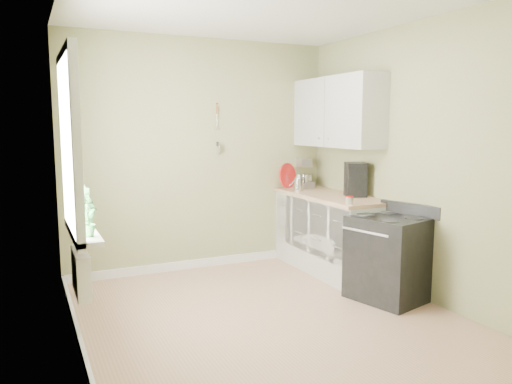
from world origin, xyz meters
name	(u,v)px	position (x,y,z in m)	size (l,w,h in m)	color
floor	(269,319)	(0.00, 0.00, -0.01)	(3.20, 3.60, 0.02)	#A2765A
ceiling	(270,1)	(0.00, 0.00, 2.71)	(3.20, 3.60, 0.02)	white
wall_back	(201,155)	(0.00, 1.81, 1.35)	(3.20, 0.02, 2.70)	#949565
wall_left	(69,175)	(-1.61, 0.00, 1.35)	(0.02, 3.60, 2.70)	#949565
wall_right	(415,161)	(1.61, 0.00, 1.35)	(0.02, 3.60, 2.70)	#949565
base_cabinets	(330,235)	(1.30, 1.00, 0.43)	(0.60, 1.60, 0.87)	silver
countertop	(330,196)	(1.29, 1.00, 0.89)	(0.64, 1.60, 0.04)	tan
upper_cabinets	(337,112)	(1.43, 1.10, 1.85)	(0.35, 1.40, 0.80)	silver
window	(68,145)	(-1.58, 0.30, 1.55)	(0.06, 1.14, 1.44)	white
window_sill	(82,230)	(-1.51, 0.30, 0.88)	(0.18, 1.14, 0.04)	white
radiator	(81,273)	(-1.54, 0.25, 0.55)	(0.12, 0.50, 0.35)	white
wall_utensils	(217,137)	(0.20, 1.78, 1.56)	(0.02, 0.14, 0.58)	tan
stove	(388,258)	(1.28, -0.05, 0.42)	(0.74, 0.79, 0.94)	black
stand_mixer	(302,174)	(1.35, 1.74, 1.08)	(0.25, 0.36, 0.41)	#B2B2B7
kettle	(299,183)	(1.10, 1.41, 1.01)	(0.20, 0.12, 0.20)	silver
coffee_maker	(355,180)	(1.45, 0.75, 1.09)	(0.30, 0.31, 0.38)	black
red_tray	(288,176)	(1.12, 1.72, 1.07)	(0.32, 0.32, 0.02)	#A61412
jar	(349,200)	(1.05, 0.30, 0.95)	(0.08, 0.08, 0.09)	#ADA28D
plant_a	(88,215)	(-1.50, -0.08, 1.06)	(0.17, 0.11, 0.32)	#2C662D
plant_b	(83,207)	(-1.50, 0.27, 1.06)	(0.18, 0.15, 0.33)	#2C662D
plant_c	(78,202)	(-1.50, 0.61, 1.06)	(0.17, 0.17, 0.31)	#2C662D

